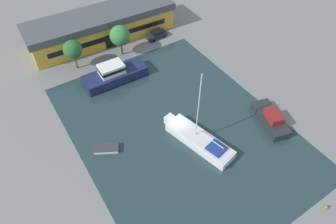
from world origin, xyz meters
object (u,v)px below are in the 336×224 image
warehouse_building (102,26)px  quay_tree_by_water (73,50)px  cabin_boat (271,119)px  quay_tree_near_building (120,36)px  parked_car (157,34)px  sailboat_moored (199,139)px  motor_cruiser (115,74)px  small_dinghy (106,148)px

warehouse_building → quay_tree_by_water: size_ratio=5.20×
quay_tree_by_water → cabin_boat: (20.47, -29.54, -3.25)m
quay_tree_near_building → quay_tree_by_water: (-9.08, 0.75, -0.10)m
parked_car → cabin_boat: 30.18m
quay_tree_near_building → cabin_boat: 31.14m
sailboat_moored → motor_cruiser: 20.09m
small_dinghy → quay_tree_near_building: bearing=-3.3°
quay_tree_near_building → motor_cruiser: size_ratio=0.54×
sailboat_moored → warehouse_building: bearing=76.2°
warehouse_building → small_dinghy: (-11.99, -27.08, -2.53)m
quay_tree_near_building → small_dinghy: bearing=-122.6°
quay_tree_by_water → cabin_boat: 36.09m
small_dinghy → sailboat_moored: bearing=-88.1°
warehouse_building → small_dinghy: size_ratio=7.72×
warehouse_building → parked_car: (9.38, -6.16, -2.00)m
quay_tree_by_water → motor_cruiser: (4.53, -6.95, -2.90)m
cabin_boat → quay_tree_near_building: bearing=128.9°
quay_tree_by_water → cabin_boat: bearing=-55.3°
parked_car → small_dinghy: size_ratio=1.15×
warehouse_building → cabin_boat: (11.94, -36.23, -1.93)m
quay_tree_by_water → sailboat_moored: sailboat_moored is taller
warehouse_building → quay_tree_near_building: quay_tree_near_building is taller
warehouse_building → quay_tree_by_water: 10.92m
warehouse_building → parked_car: 11.40m
sailboat_moored → cabin_boat: (11.88, -2.92, 0.14)m
quay_tree_near_building → quay_tree_by_water: bearing=175.3°
sailboat_moored → cabin_boat: size_ratio=1.58×
warehouse_building → small_dinghy: bearing=-111.9°
motor_cruiser → cabin_boat: 27.65m
warehouse_building → small_dinghy: warehouse_building is taller
motor_cruiser → quay_tree_near_building: bearing=-35.1°
quay_tree_by_water → sailboat_moored: bearing=-72.1°
small_dinghy → warehouse_building: bearing=5.4°
quay_tree_near_building → parked_car: bearing=8.3°
sailboat_moored → motor_cruiser: bearing=87.8°
small_dinghy → motor_cruiser: bearing=-1.5°
parked_car → cabin_boat: bearing=179.1°
quay_tree_near_building → small_dinghy: 23.63m
motor_cruiser → parked_car: bearing=-59.6°
quay_tree_near_building → parked_car: (8.83, 1.29, -3.42)m
sailboat_moored → motor_cruiser: sailboat_moored is taller
warehouse_building → cabin_boat: size_ratio=3.76×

